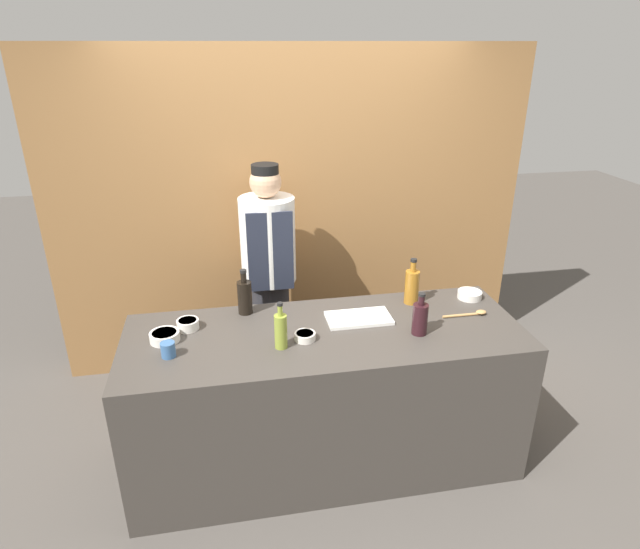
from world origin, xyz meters
TOP-DOWN VIEW (x-y plane):
  - ground_plane at (0.00, 0.00)m, footprint 14.00×14.00m
  - cabinet_wall at (0.00, 1.30)m, footprint 3.54×0.18m
  - counter at (0.00, 0.00)m, footprint 2.25×0.82m
  - sauce_bowl_white at (0.98, 0.25)m, footprint 0.15×0.15m
  - sauce_bowl_brown at (-0.88, 0.06)m, footprint 0.16×0.16m
  - sauce_bowl_green at (-0.13, -0.07)m, footprint 0.12×0.12m
  - sauce_bowl_red at (-0.76, 0.18)m, footprint 0.12×0.12m
  - cutting_board at (0.22, 0.10)m, footprint 0.38×0.21m
  - bottle_soy at (-0.43, 0.31)m, footprint 0.09×0.09m
  - bottle_amber at (0.59, 0.26)m, footprint 0.09×0.09m
  - bottle_wine at (0.51, -0.11)m, footprint 0.09×0.09m
  - bottle_oil at (-0.26, -0.12)m, footprint 0.07×0.07m
  - cup_blue at (-0.85, -0.11)m, footprint 0.07×0.07m
  - wooden_spoon at (0.89, 0.03)m, footprint 0.27×0.05m
  - chef_center at (-0.23, 0.87)m, footprint 0.38×0.38m

SIDE VIEW (x-z plane):
  - ground_plane at x=0.00m, z-range 0.00..0.00m
  - counter at x=0.00m, z-range 0.00..0.90m
  - chef_center at x=-0.23m, z-range 0.06..1.73m
  - cutting_board at x=0.22m, z-range 0.90..0.92m
  - wooden_spoon at x=0.89m, z-range 0.90..0.92m
  - sauce_bowl_green at x=-0.13m, z-range 0.90..0.94m
  - sauce_bowl_white at x=0.98m, z-range 0.90..0.95m
  - sauce_bowl_brown at x=-0.88m, z-range 0.90..0.95m
  - sauce_bowl_red at x=-0.76m, z-range 0.90..0.96m
  - cup_blue at x=-0.85m, z-range 0.90..0.98m
  - bottle_wine at x=0.51m, z-range 0.87..1.12m
  - bottle_oil at x=-0.26m, z-range 0.87..1.13m
  - bottle_soy at x=-0.43m, z-range 0.87..1.15m
  - bottle_amber at x=0.59m, z-range 0.87..1.16m
  - cabinet_wall at x=0.00m, z-range 0.00..2.40m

